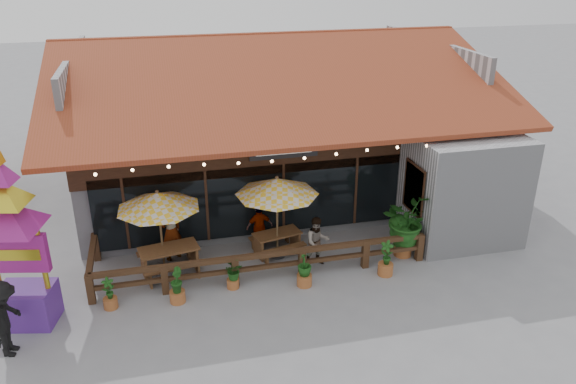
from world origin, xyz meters
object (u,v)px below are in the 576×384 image
object	(u,v)px
tropical_plant	(405,221)
pedestrian	(5,319)
picnic_table_right	(277,239)
umbrella_left	(158,201)
umbrella_right	(277,187)
thai_sign_tower	(9,221)
picnic_table_left	(169,256)

from	to	relation	value
tropical_plant	pedestrian	distance (m)	11.37
picnic_table_right	pedestrian	size ratio (longest dim) A/B	0.87
umbrella_left	picnic_table_right	xyz separation A→B (m)	(3.57, 0.17, -1.81)
umbrella_right	thai_sign_tower	size ratio (longest dim) A/B	0.55
picnic_table_right	tropical_plant	bearing A→B (deg)	-15.94
picnic_table_left	tropical_plant	world-z (taller)	tropical_plant
tropical_plant	thai_sign_tower	bearing A→B (deg)	-175.29
pedestrian	thai_sign_tower	bearing A→B (deg)	-0.31
umbrella_right	picnic_table_left	distance (m)	3.83
picnic_table_left	tropical_plant	xyz separation A→B (m)	(7.26, -0.72, 0.63)
pedestrian	picnic_table_right	bearing A→B (deg)	-55.87
picnic_table_right	pedestrian	world-z (taller)	pedestrian
picnic_table_left	pedestrian	size ratio (longest dim) A/B	0.99
tropical_plant	umbrella_right	bearing A→B (deg)	167.01
pedestrian	umbrella_right	bearing A→B (deg)	-57.11
umbrella_left	tropical_plant	world-z (taller)	umbrella_left
umbrella_right	thai_sign_tower	bearing A→B (deg)	-165.66
umbrella_left	picnic_table_left	world-z (taller)	umbrella_left
umbrella_left	tropical_plant	size ratio (longest dim) A/B	1.51
tropical_plant	picnic_table_right	bearing A→B (deg)	164.06
pedestrian	picnic_table_left	bearing A→B (deg)	-43.71
picnic_table_left	umbrella_left	bearing A→B (deg)	128.66
picnic_table_left	thai_sign_tower	size ratio (longest dim) A/B	0.35
umbrella_left	pedestrian	bearing A→B (deg)	-140.85
picnic_table_right	pedestrian	distance (m)	8.01
picnic_table_right	pedestrian	bearing A→B (deg)	-156.21
picnic_table_left	pedestrian	world-z (taller)	pedestrian
picnic_table_right	pedestrian	xyz separation A→B (m)	(-7.31, -3.22, 0.51)
tropical_plant	pedestrian	world-z (taller)	tropical_plant
picnic_table_left	thai_sign_tower	world-z (taller)	thai_sign_tower
thai_sign_tower	tropical_plant	distance (m)	11.12
tropical_plant	pedestrian	xyz separation A→B (m)	(-11.17, -2.12, -0.21)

